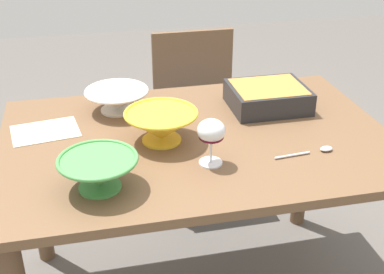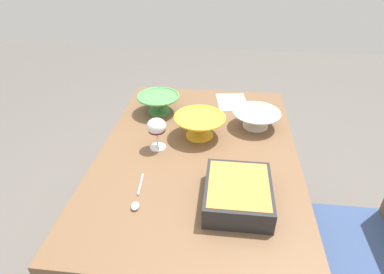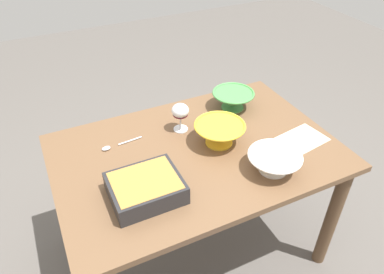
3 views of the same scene
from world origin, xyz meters
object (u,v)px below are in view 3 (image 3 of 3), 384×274
object	(u,v)px
dining_table	(197,168)
small_bowl	(233,99)
serving_bowl	(219,133)
wine_glass	(180,112)
casserole_dish	(146,187)
serving_spoon	(114,146)
napkin	(302,139)
mixing_bowl	(274,161)

from	to	relation	value
dining_table	small_bowl	size ratio (longest dim) A/B	5.77
dining_table	serving_bowl	bearing A→B (deg)	-177.10
wine_glass	small_bowl	world-z (taller)	wine_glass
casserole_dish	serving_bowl	bearing A→B (deg)	-157.75
serving_spoon	napkin	distance (m)	0.95
serving_bowl	dining_table	bearing A→B (deg)	2.90
small_bowl	serving_spoon	world-z (taller)	small_bowl
small_bowl	wine_glass	bearing A→B (deg)	10.47
dining_table	wine_glass	world-z (taller)	wine_glass
mixing_bowl	serving_spoon	xyz separation A→B (m)	(0.61, -0.48, -0.04)
wine_glass	napkin	xyz separation A→B (m)	(-0.53, 0.35, -0.11)
small_bowl	napkin	size ratio (longest dim) A/B	1.02
dining_table	serving_bowl	distance (m)	0.22
serving_bowl	casserole_dish	bearing A→B (deg)	22.25
dining_table	mixing_bowl	size ratio (longest dim) A/B	5.55
napkin	dining_table	bearing A→B (deg)	-16.26
dining_table	mixing_bowl	bearing A→B (deg)	132.49
mixing_bowl	small_bowl	size ratio (longest dim) A/B	1.04
dining_table	mixing_bowl	world-z (taller)	mixing_bowl
small_bowl	serving_bowl	xyz separation A→B (m)	(0.23, 0.25, 0.00)
casserole_dish	mixing_bowl	xyz separation A→B (m)	(-0.58, 0.10, 0.00)
wine_glass	napkin	bearing A→B (deg)	146.66
serving_spoon	napkin	world-z (taller)	serving_spoon
wine_glass	mixing_bowl	world-z (taller)	wine_glass
dining_table	mixing_bowl	distance (m)	0.41
casserole_dish	serving_bowl	size ratio (longest dim) A/B	1.16
casserole_dish	dining_table	bearing A→B (deg)	-151.22
wine_glass	casserole_dish	size ratio (longest dim) A/B	0.53
mixing_bowl	serving_bowl	xyz separation A→B (m)	(0.13, -0.28, 0.01)
mixing_bowl	napkin	world-z (taller)	mixing_bowl
wine_glass	mixing_bowl	size ratio (longest dim) A/B	0.63
dining_table	casserole_dish	world-z (taller)	casserole_dish
dining_table	serving_bowl	world-z (taller)	serving_bowl
serving_spoon	wine_glass	bearing A→B (deg)	178.72
wine_glass	casserole_dish	world-z (taller)	wine_glass
mixing_bowl	napkin	bearing A→B (deg)	-155.66
serving_spoon	napkin	bearing A→B (deg)	158.22
small_bowl	napkin	xyz separation A→B (m)	(-0.17, 0.41, -0.06)
casserole_dish	small_bowl	distance (m)	0.81
dining_table	serving_spoon	world-z (taller)	serving_spoon
casserole_dish	serving_spoon	size ratio (longest dim) A/B	1.39
casserole_dish	napkin	distance (m)	0.85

